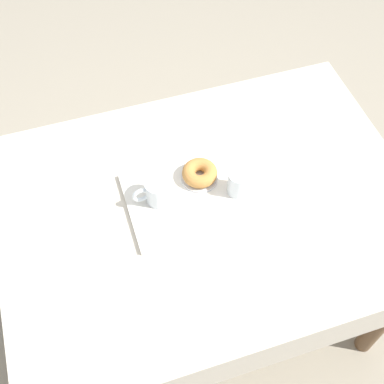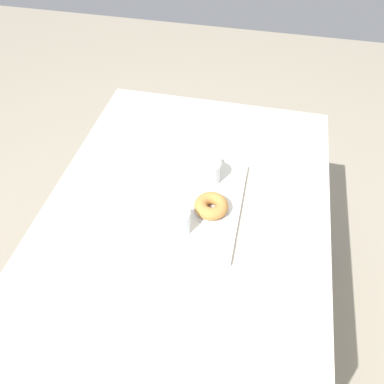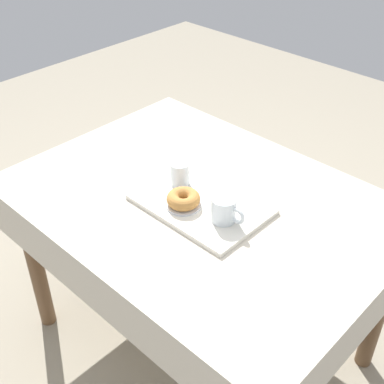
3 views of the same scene
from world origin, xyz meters
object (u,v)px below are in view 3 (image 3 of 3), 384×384
Objects in this scene: serving_tray at (201,204)px; sugar_donut_left at (184,199)px; tea_mug_left at (224,210)px; dining_table at (201,220)px; water_glass_near at (180,175)px; donut_plate_left at (184,205)px.

sugar_donut_left is (-0.03, -0.05, 0.04)m from serving_tray.
tea_mug_left is at bearing -9.08° from serving_tray.
tea_mug_left is 0.15m from sugar_donut_left.
water_glass_near is (-0.10, -0.01, 0.15)m from dining_table.
tea_mug_left is (0.14, -0.05, 0.15)m from dining_table.
donut_plate_left is (0.00, -0.09, 0.11)m from dining_table.
serving_tray is (0.03, -0.03, 0.10)m from dining_table.
tea_mug_left is at bearing 14.03° from donut_plate_left.
tea_mug_left is 0.15m from donut_plate_left.
dining_table is 11.07× the size of donut_plate_left.
water_glass_near is at bearing 140.73° from sugar_donut_left.
tea_mug_left reaches higher than sugar_donut_left.
donut_plate_left is at bearing -39.27° from water_glass_near.
serving_tray is 3.66× the size of donut_plate_left.
tea_mug_left is 1.44× the size of water_glass_near.
sugar_donut_left is (-0.14, -0.04, -0.01)m from tea_mug_left.
water_glass_near is 0.77× the size of sugar_donut_left.
serving_tray is 0.14m from water_glass_near.
sugar_donut_left is at bearing -165.97° from tea_mug_left.
sugar_donut_left reaches higher than donut_plate_left.
sugar_donut_left is (0.00, -0.09, 0.14)m from dining_table.
tea_mug_left is at bearing 14.03° from sugar_donut_left.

